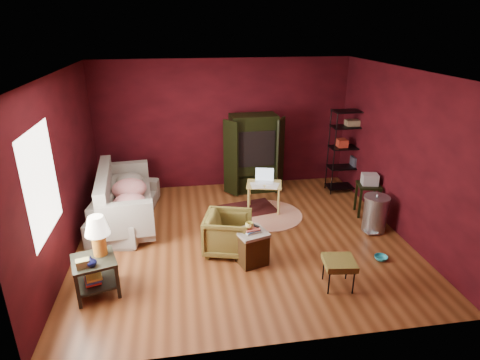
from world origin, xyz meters
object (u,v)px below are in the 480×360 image
at_px(sofa, 125,200).
at_px(laptop_desk, 264,186).
at_px(tv_armoire, 253,152).
at_px(wire_shelving, 351,148).
at_px(side_table, 96,248).
at_px(hamper, 251,246).
at_px(armchair, 228,231).

distance_m(sofa, laptop_desk, 2.63).
relative_size(tv_armoire, wire_shelving, 0.94).
distance_m(side_table, wire_shelving, 5.59).
bearing_deg(wire_shelving, hamper, -135.55).
relative_size(armchair, hamper, 1.18).
bearing_deg(sofa, tv_armoire, -58.58).
relative_size(side_table, wire_shelving, 0.61).
height_order(armchair, wire_shelving, wire_shelving).
height_order(sofa, armchair, sofa).
relative_size(sofa, laptop_desk, 2.66).
xyz_separation_m(side_table, hamper, (2.20, 0.34, -0.38)).
bearing_deg(laptop_desk, armchair, -108.42).
distance_m(armchair, wire_shelving, 3.67).
bearing_deg(side_table, wire_shelving, 30.52).
relative_size(sofa, side_table, 1.99).
distance_m(hamper, wire_shelving, 3.68).
bearing_deg(armchair, side_table, 126.51).
xyz_separation_m(laptop_desk, wire_shelving, (2.04, 0.71, 0.47)).
xyz_separation_m(sofa, wire_shelving, (4.67, 0.76, 0.56)).
bearing_deg(hamper, side_table, -171.15).
height_order(armchair, side_table, side_table).
distance_m(laptop_desk, tv_armoire, 1.11).
xyz_separation_m(sofa, hamper, (2.05, -1.73, -0.15)).
bearing_deg(laptop_desk, sofa, -165.10).
xyz_separation_m(sofa, laptop_desk, (2.63, 0.05, 0.08)).
bearing_deg(laptop_desk, wire_shelving, 33.02).
height_order(tv_armoire, wire_shelving, wire_shelving).
height_order(laptop_desk, wire_shelving, wire_shelving).
relative_size(hamper, laptop_desk, 0.75).
bearing_deg(side_table, laptop_desk, 37.46).
xyz_separation_m(side_table, tv_armoire, (2.76, 3.17, 0.22)).
relative_size(sofa, wire_shelving, 1.22).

